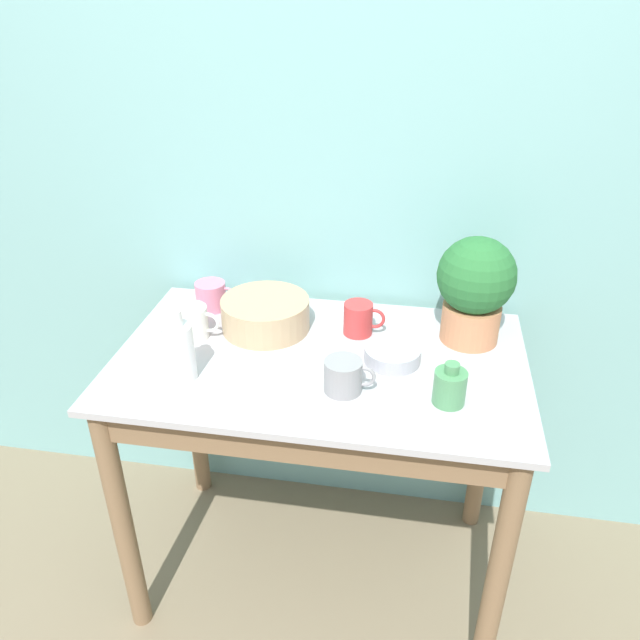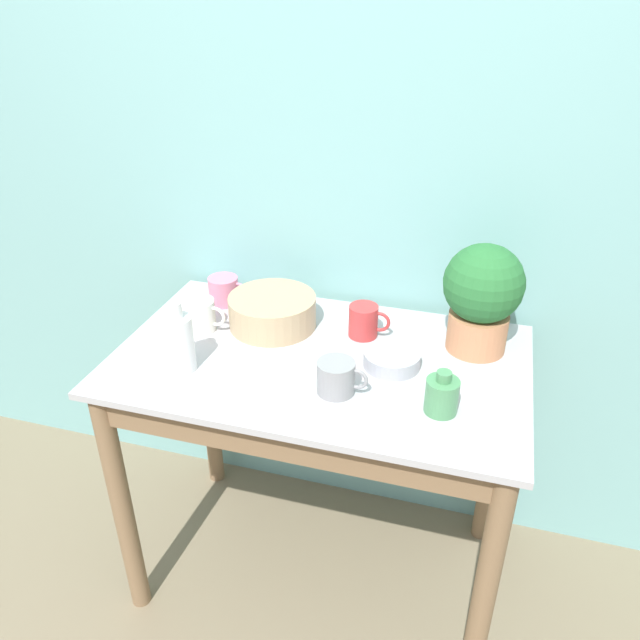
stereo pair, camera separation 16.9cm
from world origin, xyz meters
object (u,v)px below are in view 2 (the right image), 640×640
Objects in this scene: bottle_tall at (179,342)px; mug_red at (364,321)px; potted_plant at (482,295)px; mug_pink at (224,290)px; mug_white at (199,315)px; bowl_small_steel at (392,359)px; bowl_wash_large at (272,311)px; mug_grey at (337,377)px; bottle_short at (442,395)px.

bottle_tall reaches higher than mug_red.
potted_plant is 0.82m from mug_pink.
bottle_tall is at bearing -156.44° from potted_plant.
mug_red is 0.91× the size of mug_white.
mug_red is at bearing -9.09° from mug_pink.
mug_white is at bearing -90.10° from mug_pink.
bowl_small_steel is (0.59, -0.21, -0.02)m from mug_pink.
potted_plant is 2.03× the size of bowl_small_steel.
bowl_small_steel is at bearing -143.42° from potted_plant.
bottle_tall is (-0.16, -0.29, 0.04)m from bowl_wash_large.
mug_red reaches higher than bowl_small_steel.
mug_pink is (0.00, 0.18, -0.00)m from mug_white.
potted_plant is 1.20× the size of bowl_wash_large.
potted_plant is at bearing 44.05° from mug_grey.
bottle_short reaches higher than bowl_wash_large.
mug_grey is at bearing -21.91° from mug_white.
bowl_wash_large is 0.41m from bowl_small_steel.
potted_plant is at bearing 3.72° from mug_red.
mug_grey is 0.98× the size of mug_white.
bowl_wash_large is 0.39m from mug_grey.
potted_plant is 1.56× the size of bottle_tall.
mug_red is (0.28, 0.02, 0.00)m from bowl_wash_large.
potted_plant is 0.31m from bowl_small_steel.
bottle_short is 0.74× the size of bowl_small_steel.
mug_white is 0.87× the size of bowl_small_steel.
bowl_wash_large is at bearing 61.92° from bottle_tall.
mug_red is at bearing -176.28° from potted_plant.
potted_plant is 2.32× the size of mug_white.
bottle_short is (-0.06, -0.32, -0.12)m from potted_plant.
mug_pink is (-0.48, 0.08, -0.00)m from mug_red.
bottle_tall is at bearing -118.08° from bowl_wash_large.
mug_white is 0.59m from bowl_small_steel.
mug_grey is (0.43, 0.01, -0.04)m from bottle_tall.
mug_red is 0.49m from mug_pink.
mug_white is (-0.74, 0.20, 0.00)m from bottle_short.
mug_white is at bearing 102.28° from bottle_tall.
bowl_small_steel is at bearing -17.04° from bowl_wash_large.
bowl_wash_large is at bearing 162.96° from bowl_small_steel.
bottle_tall is 1.55× the size of mug_pink.
bottle_tall reaches higher than bowl_wash_large.
mug_pink is at bearing 176.02° from potted_plant.
potted_plant reaches higher than mug_white.
potted_plant is 0.35m from bottle_short.
bowl_small_steel is at bearing -19.92° from mug_pink.
mug_white is at bearing -156.76° from bowl_wash_large.
mug_red reaches higher than mug_grey.
mug_white is at bearing 158.09° from mug_grey.
potted_plant reaches higher than bowl_wash_large.
bottle_short is 0.83m from mug_pink.
bowl_wash_large is 0.61m from bottle_short.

